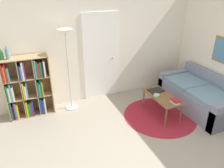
% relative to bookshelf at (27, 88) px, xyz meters
% --- Properties ---
extents(ground_plane, '(14.00, 14.00, 0.00)m').
position_rel_bookshelf_xyz_m(ground_plane, '(1.62, -2.33, -0.62)').
color(ground_plane, gray).
extents(wall_back, '(7.74, 0.11, 2.60)m').
position_rel_bookshelf_xyz_m(wall_back, '(1.63, 0.22, 0.67)').
color(wall_back, silver).
rests_on(wall_back, ground_plane).
extents(wall_right, '(0.08, 5.52, 2.60)m').
position_rel_bookshelf_xyz_m(wall_right, '(4.01, -1.07, 0.68)').
color(wall_right, silver).
rests_on(wall_right, ground_plane).
extents(rug, '(1.53, 1.53, 0.01)m').
position_rel_bookshelf_xyz_m(rug, '(2.53, -1.16, -0.62)').
color(rug, maroon).
rests_on(rug, ground_plane).
extents(bookshelf, '(0.90, 0.34, 1.28)m').
position_rel_bookshelf_xyz_m(bookshelf, '(0.00, 0.00, 0.00)').
color(bookshelf, tan).
rests_on(bookshelf, ground_plane).
extents(floor_lamp, '(0.31, 0.31, 1.78)m').
position_rel_bookshelf_xyz_m(floor_lamp, '(0.87, -0.09, 0.86)').
color(floor_lamp, '#B7B7BC').
rests_on(floor_lamp, ground_plane).
extents(couch, '(0.92, 1.82, 0.76)m').
position_rel_bookshelf_xyz_m(couch, '(3.57, -1.18, -0.34)').
color(couch, gray).
rests_on(couch, ground_plane).
extents(coffee_table, '(0.44, 0.93, 0.45)m').
position_rel_bookshelf_xyz_m(coffee_table, '(2.58, -1.10, -0.23)').
color(coffee_table, brown).
rests_on(coffee_table, ground_plane).
extents(laptop, '(0.34, 0.26, 0.02)m').
position_rel_bookshelf_xyz_m(laptop, '(2.59, -0.85, -0.17)').
color(laptop, black).
rests_on(laptop, coffee_table).
extents(bowl, '(0.12, 0.12, 0.04)m').
position_rel_bookshelf_xyz_m(bowl, '(2.46, -1.06, -0.16)').
color(bowl, '#9ED193').
rests_on(bowl, coffee_table).
extents(book_stack_on_table, '(0.13, 0.20, 0.08)m').
position_rel_bookshelf_xyz_m(book_stack_on_table, '(2.65, -1.44, -0.14)').
color(book_stack_on_table, silver).
rests_on(book_stack_on_table, coffee_table).
extents(bottle_left, '(0.08, 0.08, 0.21)m').
position_rel_bookshelf_xyz_m(bottle_left, '(-0.34, -0.01, 0.75)').
color(bottle_left, '#236633').
rests_on(bottle_left, bookshelf).
extents(bottle_middle, '(0.08, 0.08, 0.26)m').
position_rel_bookshelf_xyz_m(bottle_middle, '(-0.23, -0.02, 0.77)').
color(bottle_middle, '#6B93A3').
rests_on(bottle_middle, bookshelf).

